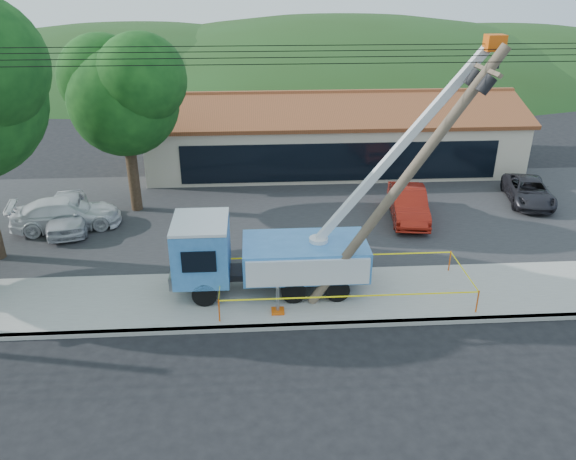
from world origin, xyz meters
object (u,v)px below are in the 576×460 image
(utility_truck, at_px, (266,251))
(car_white, at_px, (69,229))
(car_silver, at_px, (70,229))
(car_red, at_px, (407,220))
(leaning_pole, at_px, (410,173))
(car_dark, at_px, (526,204))

(utility_truck, xyz_separation_m, car_white, (-9.38, 6.26, -1.75))
(utility_truck, relative_size, car_silver, 2.57)
(car_silver, distance_m, car_red, 16.51)
(utility_truck, distance_m, car_white, 11.41)
(leaning_pole, bearing_deg, car_silver, 152.32)
(car_white, bearing_deg, car_red, -100.58)
(utility_truck, xyz_separation_m, car_dark, (14.10, 8.02, -1.75))
(car_silver, bearing_deg, car_white, -134.66)
(car_dark, bearing_deg, car_silver, -164.45)
(leaning_pole, height_order, car_white, leaning_pole)
(utility_truck, relative_size, car_red, 2.46)
(utility_truck, bearing_deg, car_silver, 145.79)
(car_white, height_order, car_dark, car_white)
(car_silver, relative_size, car_red, 0.96)
(leaning_pole, distance_m, car_silver, 16.89)
(utility_truck, height_order, car_red, utility_truck)
(car_silver, height_order, car_red, car_red)
(car_silver, bearing_deg, leaning_pole, -40.06)
(car_silver, distance_m, car_dark, 23.49)
(utility_truck, bearing_deg, car_red, 41.34)
(leaning_pole, relative_size, car_red, 2.00)
(utility_truck, height_order, car_white, utility_truck)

